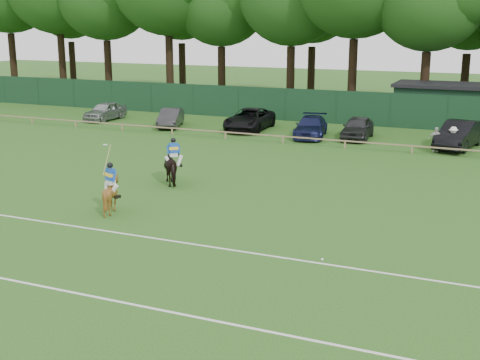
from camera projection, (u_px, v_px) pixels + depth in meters
The scene contains 19 objects.
ground at pixel (195, 234), 23.41m from camera, with size 160.00×160.00×0.00m, color #1E4C14.
horse_dark at pixel (174, 167), 30.37m from camera, with size 0.91×1.99×1.68m, color black.
horse_chestnut at pixel (111, 195), 25.92m from camera, with size 1.19×1.34×1.48m, color brown.
sedan_silver at pixel (105, 111), 49.81m from camera, with size 1.68×4.17×1.42m, color #9B9D9F.
sedan_grey at pixel (171, 118), 46.62m from camera, with size 1.41×4.05×1.33m, color #2F2F31.
suv_black at pixel (249, 119), 45.37m from camera, with size 2.50×5.42×1.51m, color black.
sedan_navy at pixel (311, 127), 42.63m from camera, with size 1.92×4.72×1.37m, color #13183E.
hatch_grey at pixel (357, 128), 41.96m from camera, with size 1.73×4.30×1.47m, color #2B2B2E.
estate_black at pixel (459, 135), 38.88m from camera, with size 1.74×5.00×1.65m, color black.
spectator_left at pixel (453, 139), 37.92m from camera, with size 0.96×0.55×1.49m, color white.
spectator_mid at pixel (436, 139), 37.85m from camera, with size 0.87×0.36×1.48m, color beige.
rider_dark at pixel (174, 151), 30.18m from camera, with size 0.80×0.72×1.41m.
rider_chestnut at pixel (110, 178), 25.74m from camera, with size 0.90×0.78×2.05m.
polo_ball at pixel (322, 259), 20.81m from camera, with size 0.09×0.09×0.09m, color silver.
pitch_lines at pixel (144, 267), 20.29m from camera, with size 60.00×5.10×0.01m.
pitch_rail at pixel (329, 140), 39.33m from camera, with size 62.10×0.10×0.50m.
perimeter_fence at pixel (363, 109), 47.15m from camera, with size 92.08×0.08×2.50m.
utility_shed at pixel (452, 104), 47.45m from camera, with size 8.40×4.40×3.04m.
tree_row at pixel (407, 113), 53.82m from camera, with size 96.00×12.00×21.00m, color #26561C, non-canonical shape.
Camera 1 is at (10.31, -19.76, 7.61)m, focal length 48.00 mm.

